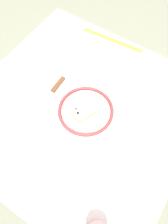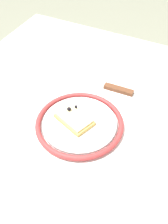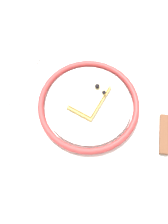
{
  "view_description": "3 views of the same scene",
  "coord_description": "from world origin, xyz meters",
  "px_view_note": "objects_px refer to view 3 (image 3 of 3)",
  "views": [
    {
      "loc": [
        -0.25,
        0.35,
        1.51
      ],
      "look_at": [
        -0.03,
        0.02,
        0.74
      ],
      "focal_mm": 34.56,
      "sensor_mm": 36.0,
      "label": 1
    },
    {
      "loc": [
        -0.44,
        -0.21,
        1.24
      ],
      "look_at": [
        -0.0,
        0.0,
        0.73
      ],
      "focal_mm": 42.71,
      "sensor_mm": 36.0,
      "label": 2
    },
    {
      "loc": [
        0.0,
        -0.26,
        1.32
      ],
      "look_at": [
        -0.03,
        -0.02,
        0.73
      ],
      "focal_mm": 45.91,
      "sensor_mm": 36.0,
      "label": 3
    }
  ],
  "objects_px": {
    "pizza_slice_near": "(88,97)",
    "knife": "(163,120)",
    "plate": "(87,104)",
    "fork": "(15,88)",
    "dining_table": "(99,121)"
  },
  "relations": [
    {
      "from": "plate",
      "to": "fork",
      "type": "height_order",
      "value": "plate"
    },
    {
      "from": "knife",
      "to": "plate",
      "type": "bearing_deg",
      "value": 175.98
    },
    {
      "from": "plate",
      "to": "knife",
      "type": "height_order",
      "value": "plate"
    },
    {
      "from": "fork",
      "to": "dining_table",
      "type": "bearing_deg",
      "value": -5.32
    },
    {
      "from": "knife",
      "to": "fork",
      "type": "bearing_deg",
      "value": 175.2
    },
    {
      "from": "pizza_slice_near",
      "to": "knife",
      "type": "xyz_separation_m",
      "value": [
        0.17,
        -0.02,
        -0.02
      ]
    },
    {
      "from": "knife",
      "to": "pizza_slice_near",
      "type": "bearing_deg",
      "value": 171.94
    },
    {
      "from": "dining_table",
      "to": "knife",
      "type": "distance_m",
      "value": 0.17
    },
    {
      "from": "pizza_slice_near",
      "to": "knife",
      "type": "bearing_deg",
      "value": -8.06
    },
    {
      "from": "dining_table",
      "to": "pizza_slice_near",
      "type": "height_order",
      "value": "pizza_slice_near"
    },
    {
      "from": "plate",
      "to": "pizza_slice_near",
      "type": "relative_size",
      "value": 2.08
    },
    {
      "from": "dining_table",
      "to": "plate",
      "type": "xyz_separation_m",
      "value": [
        -0.03,
        0.0,
        0.09
      ]
    },
    {
      "from": "dining_table",
      "to": "pizza_slice_near",
      "type": "bearing_deg",
      "value": 154.9
    },
    {
      "from": "dining_table",
      "to": "pizza_slice_near",
      "type": "distance_m",
      "value": 0.11
    },
    {
      "from": "dining_table",
      "to": "knife",
      "type": "xyz_separation_m",
      "value": [
        0.14,
        -0.01,
        0.09
      ]
    }
  ]
}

